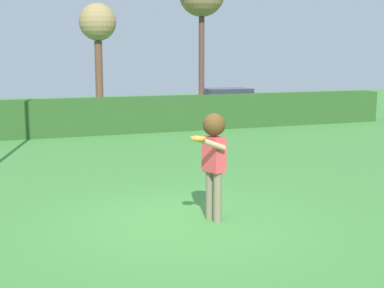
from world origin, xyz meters
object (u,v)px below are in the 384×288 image
(frisbee, at_px, (198,138))
(parked_car_silver, at_px, (227,100))
(person, at_px, (213,151))
(maple_tree, at_px, (98,26))

(frisbee, relative_size, parked_car_silver, 0.06)
(person, xyz_separation_m, parked_car_silver, (7.46, 15.60, -0.50))
(person, bearing_deg, parked_car_silver, 64.45)
(parked_car_silver, height_order, maple_tree, maple_tree)
(parked_car_silver, bearing_deg, frisbee, -116.24)
(maple_tree, bearing_deg, frisbee, -97.20)
(person, relative_size, parked_car_silver, 0.42)
(parked_car_silver, xyz_separation_m, maple_tree, (-5.32, 4.30, 3.63))
(person, height_order, parked_car_silver, person)
(person, bearing_deg, frisbee, -137.59)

